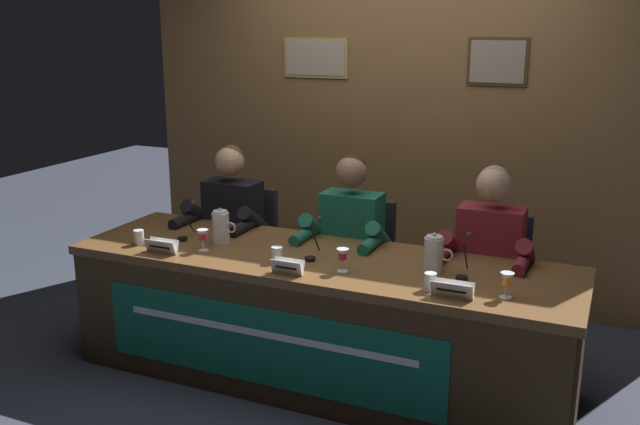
{
  "coord_description": "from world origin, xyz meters",
  "views": [
    {
      "loc": [
        1.47,
        -3.33,
        1.96
      ],
      "look_at": [
        0.0,
        0.0,
        0.97
      ],
      "focal_mm": 39.25,
      "sensor_mm": 36.0,
      "label": 1
    }
  ],
  "objects_px": {
    "nameplate_left": "(162,246)",
    "panelist_right": "(487,259)",
    "nameplate_center": "(287,267)",
    "water_cup_right": "(430,282)",
    "microphone_right": "(464,263)",
    "panelist_left": "(227,225)",
    "nameplate_right": "(452,289)",
    "juice_glass_right": "(507,280)",
    "chair_center": "(358,273)",
    "chair_left": "(243,256)",
    "water_cup_left": "(139,238)",
    "water_pitcher_left_side": "(220,227)",
    "juice_glass_center": "(343,256)",
    "chair_right": "(490,293)",
    "water_cup_center": "(277,255)",
    "conference_table": "(311,302)",
    "water_pitcher_right_side": "(434,254)",
    "microphone_center": "(313,245)",
    "juice_glass_left": "(203,236)",
    "microphone_left": "(186,227)",
    "panelist_center": "(347,240)"
  },
  "relations": [
    {
      "from": "nameplate_left",
      "to": "panelist_right",
      "type": "distance_m",
      "value": 1.81
    },
    {
      "from": "water_cup_center",
      "to": "microphone_center",
      "type": "height_order",
      "value": "microphone_center"
    },
    {
      "from": "panelist_right",
      "to": "water_pitcher_left_side",
      "type": "distance_m",
      "value": 1.52
    },
    {
      "from": "juice_glass_center",
      "to": "water_cup_right",
      "type": "bearing_deg",
      "value": -7.89
    },
    {
      "from": "water_cup_center",
      "to": "juice_glass_right",
      "type": "distance_m",
      "value": 1.21
    },
    {
      "from": "panelist_left",
      "to": "water_cup_center",
      "type": "height_order",
      "value": "panelist_left"
    },
    {
      "from": "nameplate_center",
      "to": "water_pitcher_left_side",
      "type": "relative_size",
      "value": 0.81
    },
    {
      "from": "chair_center",
      "to": "water_cup_center",
      "type": "bearing_deg",
      "value": -102.52
    },
    {
      "from": "chair_left",
      "to": "water_pitcher_right_side",
      "type": "height_order",
      "value": "water_pitcher_right_side"
    },
    {
      "from": "nameplate_left",
      "to": "chair_right",
      "type": "height_order",
      "value": "chair_right"
    },
    {
      "from": "nameplate_left",
      "to": "juice_glass_left",
      "type": "distance_m",
      "value": 0.23
    },
    {
      "from": "water_pitcher_right_side",
      "to": "chair_center",
      "type": "bearing_deg",
      "value": 137.1
    },
    {
      "from": "panelist_left",
      "to": "panelist_right",
      "type": "xyz_separation_m",
      "value": [
        1.67,
        0.0,
        0.0
      ]
    },
    {
      "from": "water_cup_right",
      "to": "juice_glass_right",
      "type": "bearing_deg",
      "value": 6.84
    },
    {
      "from": "microphone_right",
      "to": "juice_glass_right",
      "type": "bearing_deg",
      "value": -38.44
    },
    {
      "from": "panelist_center",
      "to": "microphone_center",
      "type": "distance_m",
      "value": 0.46
    },
    {
      "from": "panelist_left",
      "to": "nameplate_right",
      "type": "distance_m",
      "value": 1.78
    },
    {
      "from": "chair_left",
      "to": "water_cup_left",
      "type": "xyz_separation_m",
      "value": [
        -0.21,
        -0.82,
        0.34
      ]
    },
    {
      "from": "water_cup_center",
      "to": "panelist_right",
      "type": "bearing_deg",
      "value": 29.9
    },
    {
      "from": "microphone_center",
      "to": "chair_left",
      "type": "bearing_deg",
      "value": 141.62
    },
    {
      "from": "conference_table",
      "to": "microphone_right",
      "type": "height_order",
      "value": "microphone_right"
    },
    {
      "from": "water_cup_left",
      "to": "water_pitcher_left_side",
      "type": "height_order",
      "value": "water_pitcher_left_side"
    },
    {
      "from": "conference_table",
      "to": "microphone_right",
      "type": "relative_size",
      "value": 12.97
    },
    {
      "from": "chair_left",
      "to": "water_pitcher_left_side",
      "type": "distance_m",
      "value": 0.75
    },
    {
      "from": "water_cup_right",
      "to": "water_pitcher_right_side",
      "type": "xyz_separation_m",
      "value": [
        -0.05,
        0.26,
        0.06
      ]
    },
    {
      "from": "microphone_right",
      "to": "water_pitcher_left_side",
      "type": "height_order",
      "value": "microphone_right"
    },
    {
      "from": "juice_glass_center",
      "to": "water_pitcher_left_side",
      "type": "height_order",
      "value": "water_pitcher_left_side"
    },
    {
      "from": "water_cup_center",
      "to": "panelist_right",
      "type": "relative_size",
      "value": 0.07
    },
    {
      "from": "microphone_left",
      "to": "chair_center",
      "type": "relative_size",
      "value": 0.24
    },
    {
      "from": "juice_glass_center",
      "to": "panelist_right",
      "type": "distance_m",
      "value": 0.86
    },
    {
      "from": "conference_table",
      "to": "chair_right",
      "type": "height_order",
      "value": "chair_right"
    },
    {
      "from": "nameplate_center",
      "to": "water_cup_right",
      "type": "bearing_deg",
      "value": 6.35
    },
    {
      "from": "water_cup_right",
      "to": "nameplate_left",
      "type": "bearing_deg",
      "value": -177.88
    },
    {
      "from": "juice_glass_left",
      "to": "water_cup_center",
      "type": "height_order",
      "value": "juice_glass_left"
    },
    {
      "from": "nameplate_left",
      "to": "chair_center",
      "type": "xyz_separation_m",
      "value": [
        0.83,
        0.9,
        -0.34
      ]
    },
    {
      "from": "water_cup_left",
      "to": "water_cup_right",
      "type": "height_order",
      "value": "same"
    },
    {
      "from": "chair_left",
      "to": "water_cup_right",
      "type": "distance_m",
      "value": 1.77
    },
    {
      "from": "nameplate_center",
      "to": "microphone_left",
      "type": "bearing_deg",
      "value": 159.58
    },
    {
      "from": "nameplate_right",
      "to": "panelist_left",
      "type": "bearing_deg",
      "value": 156.88
    },
    {
      "from": "juice_glass_right",
      "to": "chair_center",
      "type": "bearing_deg",
      "value": 142.26
    },
    {
      "from": "chair_center",
      "to": "juice_glass_right",
      "type": "distance_m",
      "value": 1.36
    },
    {
      "from": "panelist_left",
      "to": "microphone_center",
      "type": "xyz_separation_m",
      "value": [
        0.81,
        -0.45,
        0.1
      ]
    },
    {
      "from": "conference_table",
      "to": "water_cup_left",
      "type": "distance_m",
      "value": 1.08
    },
    {
      "from": "juice_glass_left",
      "to": "water_cup_left",
      "type": "bearing_deg",
      "value": -173.25
    },
    {
      "from": "nameplate_left",
      "to": "microphone_right",
      "type": "xyz_separation_m",
      "value": [
        1.63,
        0.29,
        0.03
      ]
    },
    {
      "from": "conference_table",
      "to": "chair_left",
      "type": "xyz_separation_m",
      "value": [
        -0.83,
        0.71,
        -0.07
      ]
    },
    {
      "from": "conference_table",
      "to": "panelist_center",
      "type": "distance_m",
      "value": 0.55
    },
    {
      "from": "chair_right",
      "to": "juice_glass_right",
      "type": "xyz_separation_m",
      "value": [
        0.2,
        -0.8,
        0.38
      ]
    },
    {
      "from": "microphone_left",
      "to": "water_cup_center",
      "type": "bearing_deg",
      "value": -13.09
    },
    {
      "from": "water_cup_right",
      "to": "microphone_right",
      "type": "xyz_separation_m",
      "value": [
        0.11,
        0.23,
        0.04
      ]
    }
  ]
}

